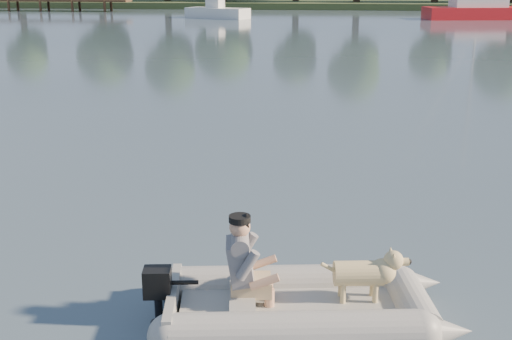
% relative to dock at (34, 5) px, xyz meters
% --- Properties ---
extents(water, '(160.00, 160.00, 0.00)m').
position_rel_dock_xyz_m(water, '(26.00, -52.00, -0.52)').
color(water, slate).
rests_on(water, ground).
extents(shore_bank, '(160.00, 12.00, 0.70)m').
position_rel_dock_xyz_m(shore_bank, '(26.00, 10.00, -0.27)').
color(shore_bank, '#47512D').
rests_on(shore_bank, water).
extents(dock, '(18.00, 2.00, 1.04)m').
position_rel_dock_xyz_m(dock, '(0.00, 0.00, 0.00)').
color(dock, '#4C331E').
rests_on(dock, water).
extents(dinghy, '(4.44, 3.35, 1.21)m').
position_rel_dock_xyz_m(dinghy, '(26.68, -52.41, -0.01)').
color(dinghy, gray).
rests_on(dinghy, water).
extents(man, '(0.70, 0.62, 0.93)m').
position_rel_dock_xyz_m(man, '(26.08, -52.45, 0.15)').
color(man, slate).
rests_on(man, dinghy).
extents(dog, '(0.84, 0.40, 0.54)m').
position_rel_dock_xyz_m(dog, '(27.23, -52.29, -0.07)').
color(dog, tan).
rests_on(dog, dinghy).
extents(outboard_motor, '(0.39, 0.30, 0.68)m').
position_rel_dock_xyz_m(outboard_motor, '(25.26, -52.61, -0.25)').
color(outboard_motor, black).
rests_on(outboard_motor, dinghy).
extents(motorboat, '(5.43, 3.74, 2.15)m').
position_rel_dock_xyz_m(motorboat, '(18.40, -7.92, 0.46)').
color(motorboat, white).
rests_on(motorboat, water).
extents(sailboat, '(9.24, 4.00, 12.29)m').
position_rel_dock_xyz_m(sailboat, '(38.59, -6.82, 0.02)').
color(sailboat, red).
rests_on(sailboat, water).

